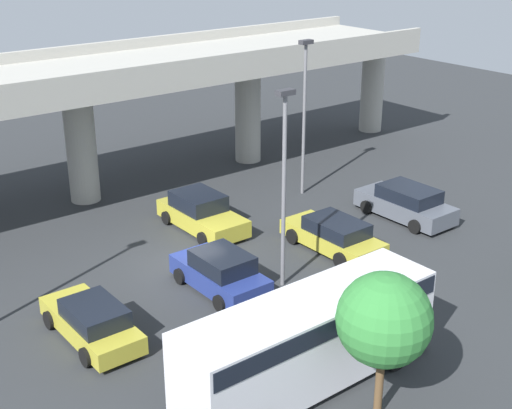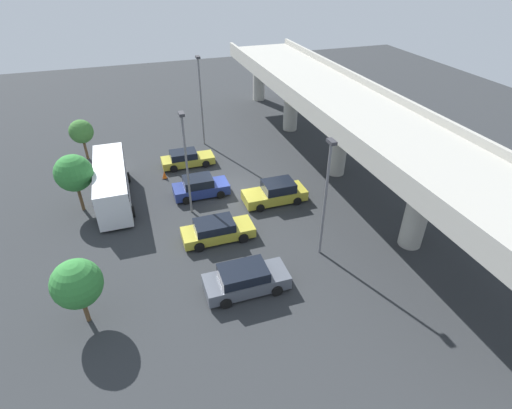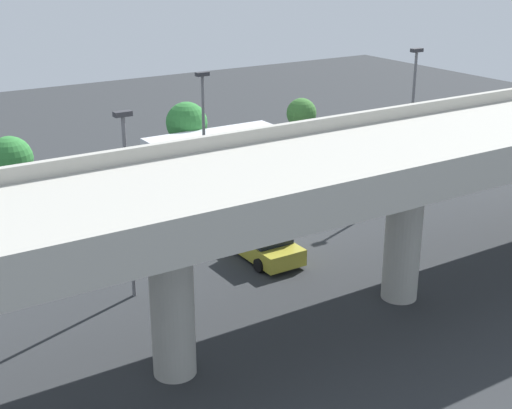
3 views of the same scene
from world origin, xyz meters
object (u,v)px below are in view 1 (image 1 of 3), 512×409
object	(u,v)px
parked_car_4	(406,203)
parked_car_1	(220,272)
lamp_post_near_aisle	(304,106)
tree_front_centre	(384,320)
parked_car_3	(334,235)
parked_car_2	(201,213)
traffic_cone	(173,341)
shuttle_bus	(309,335)
lamp_post_mid_lot	(284,175)
parked_car_0	(92,321)

from	to	relation	value
parked_car_4	parked_car_1	bearing A→B (deg)	91.68
parked_car_4	lamp_post_near_aisle	bearing A→B (deg)	16.63
parked_car_4	tree_front_centre	bearing A→B (deg)	127.83
parked_car_3	parked_car_2	bearing A→B (deg)	30.36
parked_car_2	traffic_cone	distance (m)	10.02
shuttle_bus	tree_front_centre	distance (m)	2.80
lamp_post_mid_lot	parked_car_4	bearing A→B (deg)	9.44
parked_car_4	lamp_post_near_aisle	world-z (taller)	lamp_post_near_aisle
parked_car_0	shuttle_bus	world-z (taller)	shuttle_bus
parked_car_2	lamp_post_mid_lot	bearing A→B (deg)	-5.11
parked_car_3	tree_front_centre	distance (m)	11.28
parked_car_0	traffic_cone	world-z (taller)	parked_car_0
lamp_post_mid_lot	parked_car_2	bearing A→B (deg)	84.89
parked_car_3	shuttle_bus	world-z (taller)	shuttle_bus
lamp_post_near_aisle	lamp_post_mid_lot	bearing A→B (deg)	-136.00
parked_car_1	tree_front_centre	xyz separation A→B (m)	(-0.75, -8.86, 2.38)
lamp_post_mid_lot	shuttle_bus	bearing A→B (deg)	-123.14
parked_car_1	parked_car_3	bearing A→B (deg)	-90.92
parked_car_0	traffic_cone	bearing A→B (deg)	-141.69
shuttle_bus	traffic_cone	size ratio (longest dim) A/B	12.53
parked_car_0	lamp_post_mid_lot	world-z (taller)	lamp_post_mid_lot
parked_car_3	traffic_cone	bearing A→B (deg)	103.45
lamp_post_mid_lot	traffic_cone	bearing A→B (deg)	-168.08
shuttle_bus	lamp_post_mid_lot	distance (m)	7.00
parked_car_1	parked_car_4	world-z (taller)	parked_car_1
parked_car_2	parked_car_4	xyz separation A→B (m)	(8.36, -5.02, 0.00)
lamp_post_mid_lot	traffic_cone	xyz separation A→B (m)	(-5.79, -1.22, -4.24)
traffic_cone	shuttle_bus	bearing A→B (deg)	-61.03
parked_car_1	parked_car_4	bearing A→B (deg)	-88.32
parked_car_4	lamp_post_mid_lot	world-z (taller)	lamp_post_mid_lot
parked_car_3	parked_car_0	bearing A→B (deg)	90.11
parked_car_3	parked_car_4	xyz separation A→B (m)	(5.17, 0.42, 0.07)
parked_car_4	parked_car_2	bearing A→B (deg)	59.02
lamp_post_mid_lot	traffic_cone	size ratio (longest dim) A/B	11.09
parked_car_4	shuttle_bus	xyz separation A→B (m)	(-12.44, -6.85, 0.97)
parked_car_3	traffic_cone	xyz separation A→B (m)	(-9.56, -2.29, -0.37)
parked_car_1	parked_car_2	bearing A→B (deg)	-27.07
parked_car_1	traffic_cone	size ratio (longest dim) A/B	6.20
parked_car_1	lamp_post_near_aisle	bearing A→B (deg)	-58.09
parked_car_2	lamp_post_near_aisle	distance (m)	7.76
parked_car_0	parked_car_3	world-z (taller)	parked_car_3
parked_car_0	parked_car_4	size ratio (longest dim) A/B	0.96
parked_car_3	traffic_cone	distance (m)	9.84
parked_car_0	shuttle_bus	bearing A→B (deg)	-147.50
parked_car_1	lamp_post_mid_lot	xyz separation A→B (m)	(2.15, -1.16, 3.81)
parked_car_4	traffic_cone	xyz separation A→B (m)	(-14.73, -2.71, -0.44)
parked_car_2	lamp_post_near_aisle	bearing A→B (deg)	94.51
shuttle_bus	tree_front_centre	world-z (taller)	tree_front_centre
parked_car_3	tree_front_centre	world-z (taller)	tree_front_centre
parked_car_0	parked_car_2	bearing A→B (deg)	-56.21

